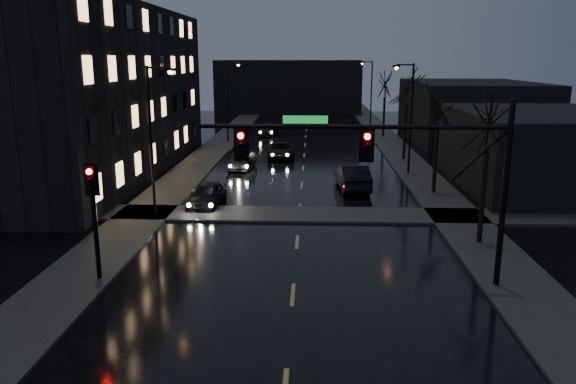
# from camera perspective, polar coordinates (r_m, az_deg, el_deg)

# --- Properties ---
(sidewalk_left) EXTENTS (3.00, 140.00, 0.12)m
(sidewalk_left) POSITION_cam_1_polar(r_m,az_deg,el_deg) (47.58, -8.70, 3.26)
(sidewalk_left) COLOR #2D2D2B
(sidewalk_left) RESTS_ON ground
(sidewalk_right) EXTENTS (3.00, 140.00, 0.12)m
(sidewalk_right) POSITION_cam_1_polar(r_m,az_deg,el_deg) (47.36, 11.96, 3.07)
(sidewalk_right) COLOR #2D2D2B
(sidewalk_right) RESTS_ON ground
(sidewalk_cross) EXTENTS (40.00, 3.00, 0.12)m
(sidewalk_cross) POSITION_cam_1_polar(r_m,az_deg,el_deg) (30.61, 1.15, -2.30)
(sidewalk_cross) COLOR #2D2D2B
(sidewalk_cross) RESTS_ON ground
(apartment_block) EXTENTS (12.00, 30.00, 12.00)m
(apartment_block) POSITION_cam_1_polar(r_m,az_deg,el_deg) (44.45, -20.55, 9.57)
(apartment_block) COLOR black
(apartment_block) RESTS_ON ground
(commercial_right_near) EXTENTS (10.00, 14.00, 5.00)m
(commercial_right_near) POSITION_cam_1_polar(r_m,az_deg,el_deg) (40.26, 24.12, 3.90)
(commercial_right_near) COLOR black
(commercial_right_near) RESTS_ON ground
(commercial_right_far) EXTENTS (12.00, 18.00, 6.00)m
(commercial_right_far) POSITION_cam_1_polar(r_m,az_deg,el_deg) (61.42, 18.03, 7.81)
(commercial_right_far) COLOR black
(commercial_right_far) RESTS_ON ground
(far_block) EXTENTS (22.00, 10.00, 8.00)m
(far_block) POSITION_cam_1_polar(r_m,az_deg,el_deg) (89.13, 0.07, 10.67)
(far_block) COLOR black
(far_block) RESTS_ON ground
(signal_mast) EXTENTS (11.11, 0.41, 7.00)m
(signal_mast) POSITION_cam_1_polar(r_m,az_deg,el_deg) (20.51, 11.44, 3.34)
(signal_mast) COLOR black
(signal_mast) RESTS_ON ground
(signal_pole_left) EXTENTS (0.35, 0.41, 4.53)m
(signal_pole_left) POSITION_cam_1_polar(r_m,az_deg,el_deg) (22.19, -19.15, -1.29)
(signal_pole_left) COLOR black
(signal_pole_left) RESTS_ON ground
(tree_near) EXTENTS (3.52, 3.52, 8.08)m
(tree_near) POSITION_cam_1_polar(r_m,az_deg,el_deg) (26.22, 19.85, 7.95)
(tree_near) COLOR black
(tree_near) RESTS_ON ground
(tree_mid_a) EXTENTS (3.30, 3.30, 7.58)m
(tree_mid_a) POSITION_cam_1_polar(r_m,az_deg,el_deg) (35.90, 15.10, 8.94)
(tree_mid_a) COLOR black
(tree_mid_a) RESTS_ON ground
(tree_mid_b) EXTENTS (3.74, 3.74, 8.59)m
(tree_mid_b) POSITION_cam_1_polar(r_m,az_deg,el_deg) (47.62, 12.03, 11.06)
(tree_mid_b) COLOR black
(tree_mid_b) RESTS_ON ground
(tree_far) EXTENTS (3.43, 3.43, 7.88)m
(tree_far) POSITION_cam_1_polar(r_m,az_deg,el_deg) (61.49, 9.86, 11.13)
(tree_far) COLOR black
(tree_far) RESTS_ON ground
(streetlight_l_near) EXTENTS (1.53, 0.28, 8.00)m
(streetlight_l_near) POSITION_cam_1_polar(r_m,az_deg,el_deg) (30.31, -13.40, 6.28)
(streetlight_l_near) COLOR black
(streetlight_l_near) RESTS_ON ground
(streetlight_l_far) EXTENTS (1.53, 0.28, 8.00)m
(streetlight_l_far) POSITION_cam_1_polar(r_m,az_deg,el_deg) (56.66, -6.01, 9.76)
(streetlight_l_far) COLOR black
(streetlight_l_far) RESTS_ON ground
(streetlight_r_mid) EXTENTS (1.53, 0.28, 8.00)m
(streetlight_r_mid) POSITION_cam_1_polar(r_m,az_deg,el_deg) (41.69, 12.13, 8.22)
(streetlight_r_mid) COLOR black
(streetlight_r_mid) RESTS_ON ground
(streetlight_r_far) EXTENTS (1.53, 0.28, 8.00)m
(streetlight_r_far) POSITION_cam_1_polar(r_m,az_deg,el_deg) (69.39, 8.29, 10.37)
(streetlight_r_far) COLOR black
(streetlight_r_far) RESTS_ON ground
(oncoming_car_a) EXTENTS (2.05, 4.25, 1.40)m
(oncoming_car_a) POSITION_cam_1_polar(r_m,az_deg,el_deg) (32.67, -8.21, -0.26)
(oncoming_car_a) COLOR black
(oncoming_car_a) RESTS_ON ground
(oncoming_car_b) EXTENTS (1.95, 4.20, 1.33)m
(oncoming_car_b) POSITION_cam_1_polar(r_m,az_deg,el_deg) (43.37, -4.70, 3.19)
(oncoming_car_b) COLOR black
(oncoming_car_b) RESTS_ON ground
(oncoming_car_c) EXTENTS (2.33, 4.89, 1.35)m
(oncoming_car_c) POSITION_cam_1_polar(r_m,az_deg,el_deg) (48.10, -0.68, 4.26)
(oncoming_car_c) COLOR black
(oncoming_car_c) RESTS_ON ground
(oncoming_car_d) EXTENTS (2.26, 4.85, 1.37)m
(oncoming_car_d) POSITION_cam_1_polar(r_m,az_deg,el_deg) (62.24, -2.10, 6.38)
(oncoming_car_d) COLOR black
(oncoming_car_d) RESTS_ON ground
(lead_car) EXTENTS (2.21, 5.19, 1.66)m
(lead_car) POSITION_cam_1_polar(r_m,az_deg,el_deg) (36.73, 6.55, 1.53)
(lead_car) COLOR black
(lead_car) RESTS_ON ground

